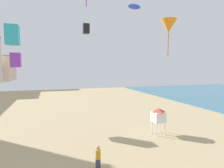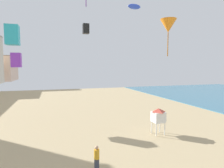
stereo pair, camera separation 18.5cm
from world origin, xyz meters
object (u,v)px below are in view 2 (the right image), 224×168
Objects in this scene: lifeguard_stand at (158,116)px; kite_cyan_box_2 at (12,35)px; kite_orange_delta at (168,26)px; kite_blue_parafoil at (134,7)px; kite_flyer at (97,157)px; kite_black_box at (86,29)px; kite_purple_box at (16,60)px.

kite_cyan_box_2 reaches higher than lifeguard_stand.
kite_blue_parafoil is at bearing 111.97° from kite_orange_delta.
kite_orange_delta is (7.18, 3.49, 9.16)m from kite_flyer.
kite_black_box is 0.27× the size of kite_orange_delta.
lifeguard_stand is 10.68m from kite_black_box.
kite_purple_box is at bearing 143.72° from kite_orange_delta.
kite_orange_delta is 4.88m from kite_blue_parafoil.
kite_purple_box is (-13.70, 8.63, 5.51)m from lifeguard_stand.
kite_black_box is (6.97, -7.12, 2.64)m from kite_purple_box.
kite_cyan_box_2 is (-5.70, 7.20, 8.34)m from kite_flyer.
kite_flyer is 0.98× the size of kite_purple_box.
kite_black_box is at bearing -153.97° from kite_flyer.
lifeguard_stand is 2.91× the size of kite_black_box.
kite_blue_parafoil is 11.84m from kite_cyan_box_2.
kite_blue_parafoil is (5.64, 7.31, 11.76)m from kite_flyer.
kite_black_box reaches higher than kite_cyan_box_2.
kite_cyan_box_2 is (-12.92, 2.31, 7.42)m from lifeguard_stand.
kite_purple_box is 1.22× the size of kite_blue_parafoil.
kite_flyer is 0.51× the size of kite_orange_delta.
kite_blue_parafoil is at bearing -27.12° from kite_purple_box.
kite_purple_box is 14.62m from kite_blue_parafoil.
kite_flyer is 14.95m from kite_blue_parafoil.
kite_orange_delta is (6.69, -2.90, 0.09)m from kite_black_box.
kite_cyan_box_2 reaches higher than kite_purple_box.
lifeguard_stand is 1.53× the size of kite_purple_box.
kite_blue_parafoil is 0.82× the size of kite_cyan_box_2.
kite_purple_box is at bearing 146.23° from lifeguard_stand.
kite_black_box is 0.64× the size of kite_blue_parafoil.
kite_orange_delta is at bearing -36.28° from kite_purple_box.
kite_purple_box is 17.16m from kite_orange_delta.
kite_purple_box reaches higher than lifeguard_stand.
kite_orange_delta is (-0.04, -1.40, 8.24)m from lifeguard_stand.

